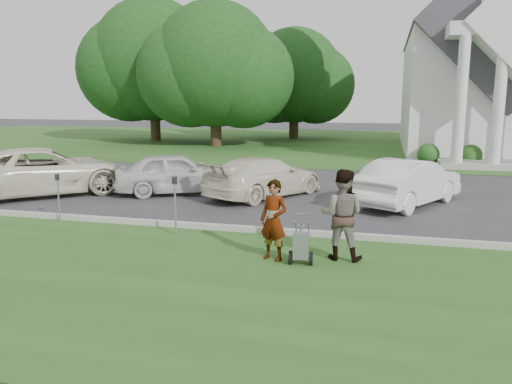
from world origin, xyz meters
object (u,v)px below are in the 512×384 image
at_px(tree_far, 153,66).
at_px(striping_cart, 301,246).
at_px(church, 485,54).
at_px(car_a, 45,171).
at_px(person_right, 342,215).
at_px(car_c, 264,177).
at_px(parking_meter_near, 175,198).
at_px(person_left, 274,221).
at_px(car_b, 177,173).
at_px(car_d, 409,182).
at_px(tree_left, 215,71).
at_px(tree_back, 294,80).
at_px(parking_meter_far, 58,191).

xyz_separation_m(tree_far, striping_cart, (15.88, -26.51, -5.32)).
relative_size(church, striping_cart, 25.26).
bearing_deg(car_a, tree_far, -27.77).
height_order(person_right, car_c, person_right).
distance_m(church, tree_far, 23.09).
bearing_deg(parking_meter_near, church, 66.00).
distance_m(tree_far, person_left, 30.87).
height_order(church, person_left, church).
distance_m(car_a, car_c, 7.44).
relative_size(car_b, car_d, 0.97).
bearing_deg(person_left, striping_cart, 6.19).
relative_size(tree_left, car_b, 2.55).
xyz_separation_m(tree_far, car_a, (6.25, -21.41, -4.89)).
distance_m(tree_left, striping_cart, 25.93).
height_order(tree_left, car_c, tree_left).
bearing_deg(striping_cart, person_right, 30.64).
relative_size(tree_back, person_right, 5.25).
bearing_deg(church, car_c, -117.78).
bearing_deg(car_b, tree_left, -11.32).
relative_size(tree_back, parking_meter_near, 6.64).
relative_size(tree_back, car_d, 2.23).
xyz_separation_m(person_left, car_d, (2.83, 6.25, -0.10)).
height_order(person_left, parking_meter_far, person_left).
bearing_deg(tree_far, car_a, -73.72).
relative_size(tree_far, tree_back, 1.21).
relative_size(tree_back, striping_cart, 10.08).
xyz_separation_m(church, parking_meter_near, (-10.36, -23.27, -5.03)).
bearing_deg(car_c, car_a, 41.21).
bearing_deg(tree_left, church, 3.79).
bearing_deg(person_right, car_d, -100.31).
relative_size(striping_cart, car_c, 0.21).
xyz_separation_m(tree_left, tree_back, (4.00, 8.00, -0.38)).
bearing_deg(car_b, parking_meter_near, 176.98).
distance_m(striping_cart, person_right, 1.05).
bearing_deg(tree_far, person_left, -59.88).
xyz_separation_m(car_b, car_d, (7.61, 0.02, -0.00)).
height_order(tree_far, tree_back, tree_far).
bearing_deg(tree_back, car_b, -88.82).
bearing_deg(car_a, parking_meter_far, 177.48).
relative_size(striping_cart, parking_meter_near, 0.66).
relative_size(person_left, car_d, 0.38).
height_order(tree_far, parking_meter_near, tree_far).
relative_size(parking_meter_far, car_d, 0.30).
bearing_deg(car_a, person_left, -162.76).
bearing_deg(car_b, tree_back, -24.91).
height_order(striping_cart, person_left, person_left).
height_order(tree_left, parking_meter_near, tree_left).
height_order(car_b, car_d, car_b).
bearing_deg(car_c, parking_meter_near, 109.90).
relative_size(church, car_d, 5.59).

